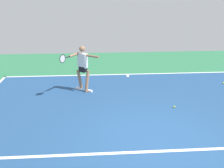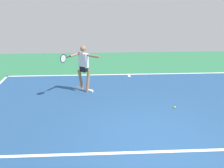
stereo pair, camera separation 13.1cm
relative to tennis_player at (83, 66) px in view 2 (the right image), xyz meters
name	(u,v)px [view 2 (the right image)]	position (x,y,z in m)	size (l,w,h in m)	color
ground_plane	(153,142)	(-1.91, 3.57, -0.98)	(19.55, 19.55, 0.00)	#2D754C
court_surface	(153,142)	(-1.91, 3.57, -0.98)	(10.89, 11.00, 0.00)	navy
court_line_baseline_near	(129,74)	(-1.91, -1.88, -0.98)	(10.89, 0.10, 0.01)	white
court_line_service	(157,152)	(-1.91, 3.99, -0.98)	(8.17, 0.10, 0.01)	white
court_line_centre_mark	(129,76)	(-1.91, -1.68, -0.98)	(0.10, 0.30, 0.01)	white
tennis_player	(83,66)	(0.00, 0.00, 0.00)	(1.33, 1.01, 1.72)	#9E7051
tennis_ball_centre_court	(175,107)	(-2.98, 1.69, -0.95)	(0.07, 0.07, 0.07)	#CCE033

